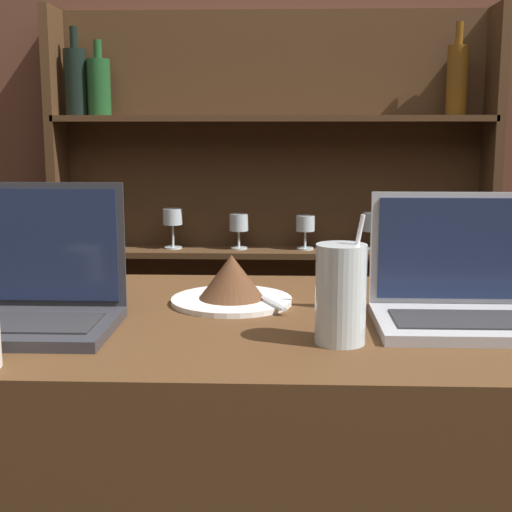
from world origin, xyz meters
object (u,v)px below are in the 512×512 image
Objects in this scene: laptop_near at (26,295)px; water_glass at (341,294)px; cake_plate at (232,284)px; laptop_far at (478,296)px.

water_glass is (0.51, -0.08, 0.02)m from laptop_near.
water_glass is (0.18, -0.25, 0.04)m from cake_plate.
water_glass reaches higher than cake_plate.
laptop_near is at bearing -176.65° from laptop_far.
laptop_near is 0.37m from cake_plate.
laptop_near is 0.52m from water_glass.
water_glass is at bearing -53.08° from cake_plate.
laptop_far is 1.53× the size of cake_plate.
laptop_far is (0.75, 0.04, -0.00)m from laptop_near.
laptop_near is at bearing 171.66° from water_glass.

